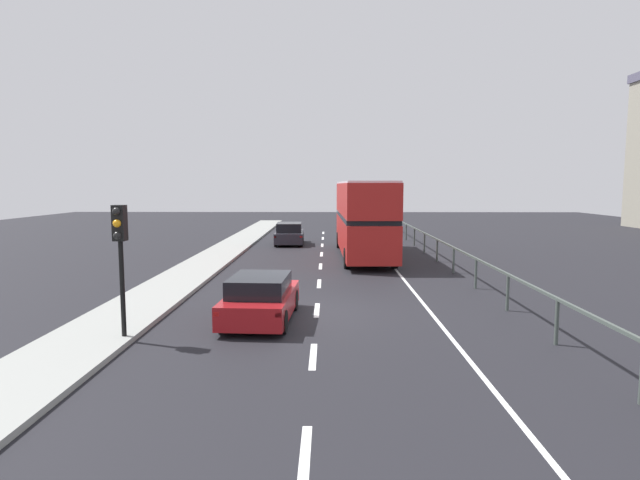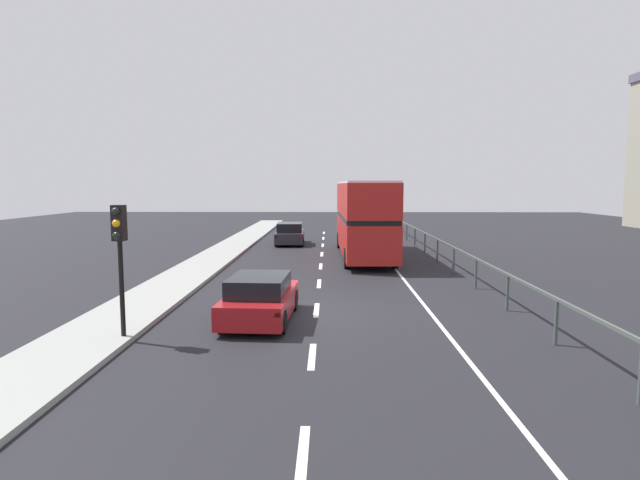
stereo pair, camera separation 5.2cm
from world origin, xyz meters
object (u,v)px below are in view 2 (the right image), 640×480
Objects in this scene: traffic_signal_pole at (119,238)px; hatchback_car_near at (260,299)px; sedan_car_ahead at (290,234)px; double_decker_bus_red at (364,217)px.

hatchback_car_near is at bearing 32.57° from traffic_signal_pole.
hatchback_car_near is 19.57m from sedan_car_ahead.
sedan_car_ahead is at bearing 125.88° from double_decker_bus_red.
hatchback_car_near is (-3.96, -13.57, -1.59)m from double_decker_bus_red.
double_decker_bus_red is 17.23m from traffic_signal_pole.
double_decker_bus_red is 14.22m from hatchback_car_near.
double_decker_bus_red reaches higher than sedan_car_ahead.
hatchback_car_near is 1.22× the size of traffic_signal_pole.
sedan_car_ahead is (-0.60, 19.56, 0.04)m from hatchback_car_near.
double_decker_bus_red is at bearing 76.77° from hatchback_car_near.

